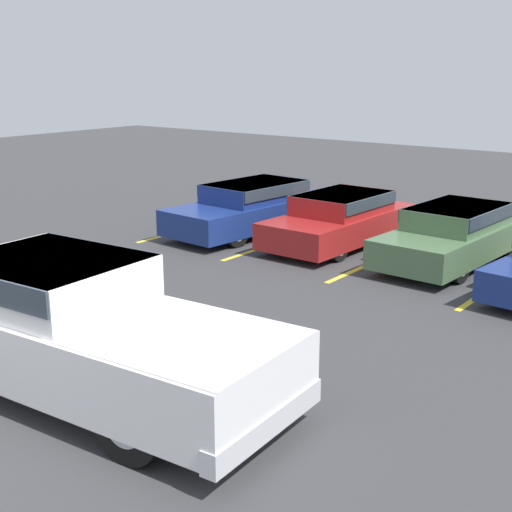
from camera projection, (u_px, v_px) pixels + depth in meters
ground_plane at (33, 407)px, 8.86m from camera, size 60.00×60.00×0.00m
stall_stripe_a at (210, 223)px, 19.04m from camera, size 0.12×5.36×0.01m
stall_stripe_b at (292, 238)px, 17.48m from camera, size 0.12×5.36×0.01m
stall_stripe_c at (390, 255)px, 15.92m from camera, size 0.12×5.36×0.01m
stall_stripe_d at (509, 276)px, 14.35m from camera, size 0.12×5.36×0.01m
pickup_truck at (70, 326)px, 9.11m from camera, size 6.32×2.46×1.74m
parked_sedan_a at (253, 206)px, 17.95m from camera, size 2.15×4.92×1.26m
parked_sedan_b at (341, 218)px, 16.67m from camera, size 1.86×4.37×1.22m
parked_sedan_c at (455, 233)px, 15.16m from camera, size 1.93×4.56×1.23m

